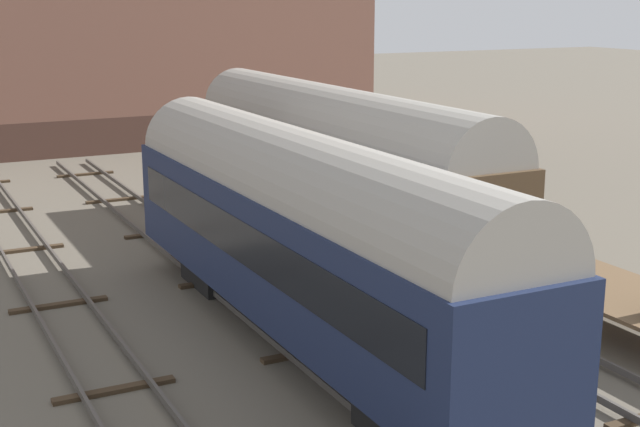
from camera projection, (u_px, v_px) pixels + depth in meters
name	position (u px, v px, depth m)	size (l,w,h in m)	color
ground_plane	(378.00, 404.00, 18.29)	(200.00, 200.00, 0.00)	#60594C
track_middle	(378.00, 398.00, 18.26)	(2.60, 60.00, 0.26)	#4C4742
track_right	(555.00, 357.00, 20.31)	(2.60, 60.00, 0.26)	#4C4742
train_car_brown	(333.00, 157.00, 29.09)	(2.96, 17.15, 5.36)	black
train_car_navy	(301.00, 226.00, 20.70)	(2.97, 16.24, 5.19)	black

